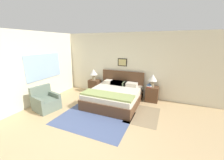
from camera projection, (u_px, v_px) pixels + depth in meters
The scene contains 14 objects.
ground_plane at pixel (85, 137), 3.34m from camera, with size 16.00×16.00×0.00m, color tan.
wall_back at pixel (125, 65), 5.72m from camera, with size 7.80×0.09×2.60m.
wall_left at pixel (46, 66), 5.37m from camera, with size 0.08×5.45×2.60m.
area_rug_main at pixel (94, 118), 4.15m from camera, with size 2.16×1.66×0.01m.
area_rug_bedside at pixel (143, 115), 4.33m from camera, with size 0.95×1.31×0.01m.
bed at pixel (114, 96), 5.11m from camera, with size 1.80×1.93×1.06m.
armchair at pixel (46, 102), 4.65m from camera, with size 0.85×0.83×0.79m.
nightstand_near_window at pixel (95, 86), 6.24m from camera, with size 0.47×0.43×0.58m.
nightstand_by_door at pixel (152, 94), 5.28m from camera, with size 0.47×0.43×0.58m.
table_lamp_near_window at pixel (94, 73), 6.06m from camera, with size 0.33×0.33×0.50m.
table_lamp_by_door at pixel (153, 79), 5.10m from camera, with size 0.33×0.33×0.50m.
book_thick_bottom at pixel (150, 87), 5.21m from camera, with size 0.16×0.27×0.03m.
book_hardcover_middle at pixel (150, 86), 5.20m from camera, with size 0.20×0.28×0.04m.
book_novel_upper at pixel (150, 85), 5.19m from camera, with size 0.19×0.28×0.04m.
Camera 1 is at (1.72, -2.36, 2.22)m, focal length 22.00 mm.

